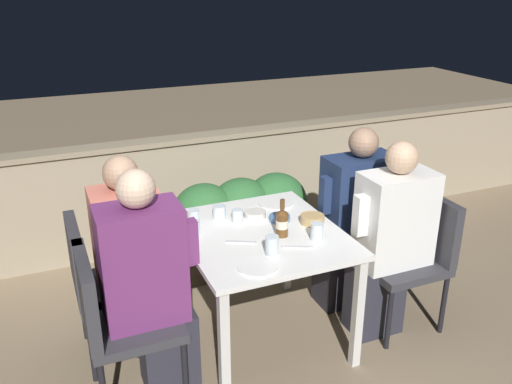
% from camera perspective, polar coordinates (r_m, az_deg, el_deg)
% --- Properties ---
extents(ground_plane, '(16.00, 16.00, 0.00)m').
position_cam_1_polar(ground_plane, '(3.49, 0.49, -14.94)').
color(ground_plane, '#847056').
extents(parapet_wall, '(9.00, 0.18, 0.91)m').
position_cam_1_polar(parapet_wall, '(4.46, -6.85, 0.30)').
color(parapet_wall, gray).
rests_on(parapet_wall, ground_plane).
extents(dining_table, '(0.89, 0.99, 0.72)m').
position_cam_1_polar(dining_table, '(3.15, 0.53, -5.70)').
color(dining_table, white).
rests_on(dining_table, ground_plane).
extents(planter_hedge, '(1.05, 0.47, 0.70)m').
position_cam_1_polar(planter_hedge, '(4.07, -1.53, -2.82)').
color(planter_hedge, brown).
rests_on(planter_hedge, ground_plane).
extents(chair_left_near, '(0.47, 0.47, 0.85)m').
position_cam_1_polar(chair_left_near, '(2.86, -14.85, -12.27)').
color(chair_left_near, '#333338').
rests_on(chair_left_near, ground_plane).
extents(person_purple_stripe, '(0.49, 0.26, 1.26)m').
position_cam_1_polar(person_purple_stripe, '(2.83, -11.03, -9.67)').
color(person_purple_stripe, '#282833').
rests_on(person_purple_stripe, ground_plane).
extents(chair_left_far, '(0.47, 0.47, 0.85)m').
position_cam_1_polar(chair_left_far, '(3.19, -16.09, -8.61)').
color(chair_left_far, '#333338').
rests_on(chair_left_far, ground_plane).
extents(person_coral_top, '(0.47, 0.26, 1.21)m').
position_cam_1_polar(person_coral_top, '(3.16, -12.65, -6.57)').
color(person_coral_top, '#282833').
rests_on(person_coral_top, ground_plane).
extents(chair_right_near, '(0.47, 0.47, 0.85)m').
position_cam_1_polar(chair_right_near, '(3.51, 16.32, -5.63)').
color(chair_right_near, '#333338').
rests_on(chair_right_near, ground_plane).
extents(person_white_polo, '(0.50, 0.26, 1.22)m').
position_cam_1_polar(person_white_polo, '(3.36, 13.79, -4.95)').
color(person_white_polo, '#282833').
rests_on(person_white_polo, ground_plane).
extents(chair_right_far, '(0.47, 0.47, 0.85)m').
position_cam_1_polar(chair_right_far, '(3.75, 12.73, -3.47)').
color(chair_right_far, '#333338').
rests_on(chair_right_far, ground_plane).
extents(person_navy_jumper, '(0.52, 0.26, 1.22)m').
position_cam_1_polar(person_navy_jumper, '(3.60, 10.22, -2.80)').
color(person_navy_jumper, '#282833').
rests_on(person_navy_jumper, ground_plane).
extents(beer_bottle, '(0.07, 0.07, 0.22)m').
position_cam_1_polar(beer_bottle, '(3.03, 2.76, -3.19)').
color(beer_bottle, brown).
rests_on(beer_bottle, dining_table).
extents(plate_0, '(0.21, 0.21, 0.01)m').
position_cam_1_polar(plate_0, '(2.75, 0.17, -7.87)').
color(plate_0, white).
rests_on(plate_0, dining_table).
extents(plate_1, '(0.23, 0.23, 0.01)m').
position_cam_1_polar(plate_1, '(3.49, 2.09, -1.14)').
color(plate_1, white).
rests_on(plate_1, dining_table).
extents(bowl_0, '(0.14, 0.14, 0.04)m').
position_cam_1_polar(bowl_0, '(3.29, -0.11, -2.27)').
color(bowl_0, beige).
rests_on(bowl_0, dining_table).
extents(bowl_1, '(0.12, 0.12, 0.03)m').
position_cam_1_polar(bowl_1, '(3.25, 2.51, -2.71)').
color(bowl_1, '#4C709E').
rests_on(bowl_1, dining_table).
extents(bowl_2, '(0.14, 0.14, 0.05)m').
position_cam_1_polar(bowl_2, '(3.23, 5.95, -2.79)').
color(bowl_2, tan).
rests_on(bowl_2, dining_table).
extents(glass_cup_0, '(0.07, 0.07, 0.10)m').
position_cam_1_polar(glass_cup_0, '(3.20, -6.62, -2.67)').
color(glass_cup_0, silver).
rests_on(glass_cup_0, dining_table).
extents(glass_cup_1, '(0.08, 0.08, 0.08)m').
position_cam_1_polar(glass_cup_1, '(3.27, -3.88, -2.11)').
color(glass_cup_1, silver).
rests_on(glass_cup_1, dining_table).
extents(glass_cup_2, '(0.07, 0.07, 0.10)m').
position_cam_1_polar(glass_cup_2, '(3.02, 6.44, -4.17)').
color(glass_cup_2, silver).
rests_on(glass_cup_2, dining_table).
extents(glass_cup_3, '(0.06, 0.06, 0.08)m').
position_cam_1_polar(glass_cup_3, '(3.22, -1.96, -2.50)').
color(glass_cup_3, silver).
rests_on(glass_cup_3, dining_table).
extents(glass_cup_4, '(0.07, 0.07, 0.11)m').
position_cam_1_polar(glass_cup_4, '(2.85, 1.69, -5.64)').
color(glass_cup_4, silver).
rests_on(glass_cup_4, dining_table).
extents(glass_cup_5, '(0.08, 0.08, 0.08)m').
position_cam_1_polar(glass_cup_5, '(3.08, -6.60, -3.80)').
color(glass_cup_5, silver).
rests_on(glass_cup_5, dining_table).
extents(fork_0, '(0.16, 0.09, 0.01)m').
position_cam_1_polar(fork_0, '(2.94, 4.35, -5.81)').
color(fork_0, silver).
rests_on(fork_0, dining_table).
extents(fork_1, '(0.16, 0.10, 0.01)m').
position_cam_1_polar(fork_1, '(2.99, -1.62, -5.29)').
color(fork_1, silver).
rests_on(fork_1, dining_table).
extents(potted_plant, '(0.40, 0.40, 0.74)m').
position_cam_1_polar(potted_plant, '(4.25, 12.33, -1.31)').
color(potted_plant, brown).
rests_on(potted_plant, ground_plane).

